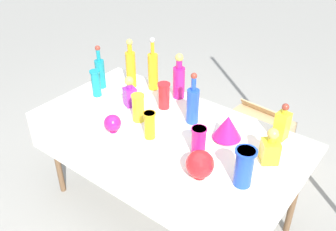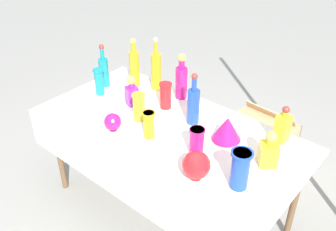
# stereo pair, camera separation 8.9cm
# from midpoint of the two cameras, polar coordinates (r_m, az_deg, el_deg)

# --- Properties ---
(ground_plane) EXTENTS (40.00, 40.00, 0.00)m
(ground_plane) POSITION_cam_midpoint_polar(r_m,az_deg,el_deg) (2.97, 0.89, -14.05)
(ground_plane) COLOR gray
(display_table) EXTENTS (1.81, 0.93, 0.76)m
(display_table) POSITION_cam_midpoint_polar(r_m,az_deg,el_deg) (2.49, 0.55, -3.42)
(display_table) COLOR white
(display_table) RESTS_ON ground
(tall_bottle_0) EXTENTS (0.08, 0.08, 0.39)m
(tall_bottle_0) POSITION_cam_midpoint_polar(r_m,az_deg,el_deg) (2.91, -4.27, 7.44)
(tall_bottle_0) COLOR orange
(tall_bottle_0) RESTS_ON display_table
(tall_bottle_1) EXTENTS (0.08, 0.08, 0.42)m
(tall_bottle_1) POSITION_cam_midpoint_polar(r_m,az_deg,el_deg) (2.86, -0.91, 6.97)
(tall_bottle_1) COLOR orange
(tall_bottle_1) RESTS_ON display_table
(tall_bottle_2) EXTENTS (0.08, 0.08, 0.37)m
(tall_bottle_2) POSITION_cam_midpoint_polar(r_m,az_deg,el_deg) (2.46, 4.92, 1.62)
(tall_bottle_2) COLOR blue
(tall_bottle_2) RESTS_ON display_table
(tall_bottle_3) EXTENTS (0.09, 0.09, 0.35)m
(tall_bottle_3) POSITION_cam_midpoint_polar(r_m,az_deg,el_deg) (2.75, 2.99, 5.46)
(tall_bottle_3) COLOR #C61972
(tall_bottle_3) RESTS_ON display_table
(tall_bottle_4) EXTENTS (0.07, 0.07, 0.35)m
(tall_bottle_4) POSITION_cam_midpoint_polar(r_m,az_deg,el_deg) (2.95, -8.88, 6.79)
(tall_bottle_4) COLOR teal
(tall_bottle_4) RESTS_ON display_table
(square_decanter_0) EXTENTS (0.10, 0.10, 0.23)m
(square_decanter_0) POSITION_cam_midpoint_polar(r_m,az_deg,el_deg) (2.68, -4.59, 3.59)
(square_decanter_0) COLOR purple
(square_decanter_0) RESTS_ON display_table
(square_decanter_1) EXTENTS (0.14, 0.14, 0.23)m
(square_decanter_1) POSITION_cam_midpoint_polar(r_m,az_deg,el_deg) (2.21, 16.22, -5.20)
(square_decanter_1) COLOR yellow
(square_decanter_1) RESTS_ON display_table
(square_decanter_2) EXTENTS (0.09, 0.09, 0.25)m
(square_decanter_2) POSITION_cam_midpoint_polar(r_m,az_deg,el_deg) (2.42, 18.08, -1.67)
(square_decanter_2) COLOR yellow
(square_decanter_2) RESTS_ON display_table
(slender_vase_0) EXTENTS (0.09, 0.09, 0.19)m
(slender_vase_0) POSITION_cam_midpoint_polar(r_m,az_deg,el_deg) (2.64, 0.60, 3.15)
(slender_vase_0) COLOR red
(slender_vase_0) RESTS_ON display_table
(slender_vase_1) EXTENTS (0.08, 0.08, 0.21)m
(slender_vase_1) POSITION_cam_midpoint_polar(r_m,az_deg,el_deg) (2.84, -9.56, 5.20)
(slender_vase_1) COLOR teal
(slender_vase_1) RESTS_ON display_table
(slender_vase_2) EXTENTS (0.12, 0.12, 0.23)m
(slender_vase_2) POSITION_cam_midpoint_polar(r_m,az_deg,el_deg) (2.01, 12.21, -7.92)
(slender_vase_2) COLOR blue
(slender_vase_2) RESTS_ON display_table
(slender_vase_3) EXTENTS (0.09, 0.09, 0.20)m
(slender_vase_3) POSITION_cam_midpoint_polar(r_m,az_deg,el_deg) (2.51, -3.44, 1.39)
(slender_vase_3) COLOR yellow
(slender_vase_3) RESTS_ON display_table
(slender_vase_4) EXTENTS (0.08, 0.08, 0.18)m
(slender_vase_4) POSITION_cam_midpoint_polar(r_m,az_deg,el_deg) (2.34, -1.83, -1.30)
(slender_vase_4) COLOR orange
(slender_vase_4) RESTS_ON display_table
(slender_vase_5) EXTENTS (0.09, 0.09, 0.18)m
(slender_vase_5) POSITION_cam_midpoint_polar(r_m,az_deg,el_deg) (2.21, 5.56, -3.90)
(slender_vase_5) COLOR #C61972
(slender_vase_5) RESTS_ON display_table
(fluted_vase_0) EXTENTS (0.18, 0.18, 0.17)m
(fluted_vase_0) POSITION_cam_midpoint_polar(r_m,az_deg,el_deg) (2.35, 10.06, -1.98)
(fluted_vase_0) COLOR #C61972
(fluted_vase_0) RESTS_ON display_table
(round_bowl_0) EXTENTS (0.16, 0.16, 0.17)m
(round_bowl_0) POSITION_cam_midpoint_polar(r_m,az_deg,el_deg) (2.05, 5.56, -7.55)
(round_bowl_0) COLOR red
(round_bowl_0) RESTS_ON display_table
(round_bowl_1) EXTENTS (0.11, 0.11, 0.12)m
(round_bowl_1) POSITION_cam_midpoint_polar(r_m,az_deg,el_deg) (2.44, -7.40, -0.98)
(round_bowl_1) COLOR #C61972
(round_bowl_1) RESTS_ON display_table
(price_tag_left) EXTENTS (0.05, 0.02, 0.05)m
(price_tag_left) POSITION_cam_midpoint_polar(r_m,az_deg,el_deg) (2.52, -12.20, -1.45)
(price_tag_left) COLOR white
(price_tag_left) RESTS_ON display_table
(price_tag_center) EXTENTS (0.05, 0.03, 0.03)m
(price_tag_center) POSITION_cam_midpoint_polar(r_m,az_deg,el_deg) (2.38, -9.67, -3.47)
(price_tag_center) COLOR white
(price_tag_center) RESTS_ON display_table
(price_tag_right) EXTENTS (0.05, 0.01, 0.04)m
(price_tag_right) POSITION_cam_midpoint_polar(r_m,az_deg,el_deg) (2.09, -1.13, -9.06)
(price_tag_right) COLOR white
(price_tag_right) RESTS_ON display_table
(cardboard_box_behind_left) EXTENTS (0.57, 0.41, 0.44)m
(cardboard_box_behind_left) POSITION_cam_midpoint_polar(r_m,az_deg,el_deg) (3.47, 14.68, -3.40)
(cardboard_box_behind_left) COLOR tan
(cardboard_box_behind_left) RESTS_ON ground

